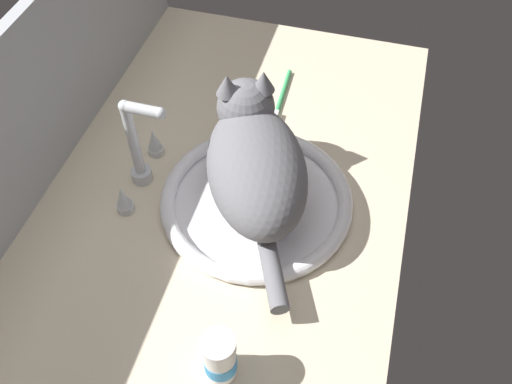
% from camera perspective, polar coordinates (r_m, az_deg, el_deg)
% --- Properties ---
extents(countertop, '(1.15, 0.68, 0.03)m').
position_cam_1_polar(countertop, '(1.05, -3.15, -1.05)').
color(countertop, beige).
rests_on(countertop, ground).
extents(backsplash_wall, '(1.15, 0.02, 0.35)m').
position_cam_1_polar(backsplash_wall, '(1.07, -21.99, 8.22)').
color(backsplash_wall, '#B2B7BC').
rests_on(backsplash_wall, ground).
extents(sink_basin, '(0.36, 0.36, 0.03)m').
position_cam_1_polar(sink_basin, '(1.02, 0.00, -0.97)').
color(sink_basin, white).
rests_on(sink_basin, countertop).
extents(faucet, '(0.18, 0.10, 0.20)m').
position_cam_1_polar(faucet, '(1.03, -12.29, 3.86)').
color(faucet, silver).
rests_on(faucet, countertop).
extents(cat, '(0.40, 0.28, 0.19)m').
position_cam_1_polar(cat, '(0.96, -0.20, 3.47)').
color(cat, slate).
rests_on(cat, sink_basin).
extents(pill_bottle, '(0.05, 0.05, 0.10)m').
position_cam_1_polar(pill_bottle, '(0.83, -3.84, -17.04)').
color(pill_bottle, white).
rests_on(pill_bottle, countertop).
extents(toothbrush, '(0.17, 0.02, 0.02)m').
position_cam_1_polar(toothbrush, '(1.23, 2.72, 10.04)').
color(toothbrush, '#3FB266').
rests_on(toothbrush, countertop).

